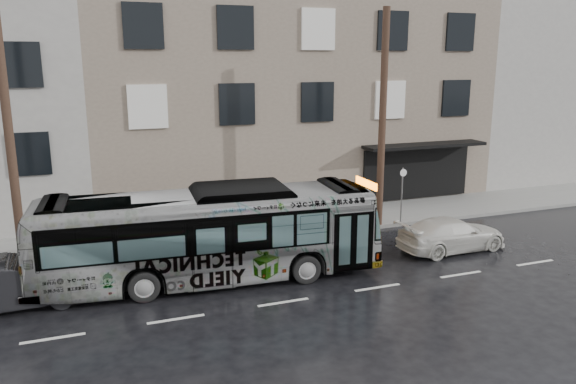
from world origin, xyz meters
The scene contains 10 objects.
ground centered at (0.00, 0.00, 0.00)m, with size 120.00×120.00×0.00m, color black.
sidewalk centered at (0.00, 4.90, 0.07)m, with size 90.00×3.60×0.15m, color gray.
building_taupe centered at (5.00, 12.70, 5.50)m, with size 20.00×12.00×11.00m, color gray.
building_filler centered at (24.00, 12.70, 6.00)m, with size 18.00×12.00×12.00m, color #A29F99.
utility_pole_front centered at (6.50, 3.30, 4.65)m, with size 0.30×0.30×9.00m, color #402A20.
utility_pole_rear centered at (-7.50, 3.30, 4.65)m, with size 0.30×0.30×9.00m, color #402A20.
sign_post centered at (7.60, 3.30, 1.35)m, with size 0.06×0.06×2.40m, color slate.
bus centered at (-1.65, 0.01, 1.55)m, with size 2.61×11.16×3.11m, color #B2B2B2.
white_sedan centered at (7.63, -0.27, 0.63)m, with size 1.77×4.34×1.26m, color beige.
dark_sedan centered at (-7.50, -0.07, 0.74)m, with size 1.57×4.49×1.48m, color black.
Camera 1 is at (-5.32, -17.15, 7.10)m, focal length 35.00 mm.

